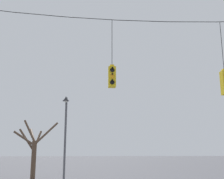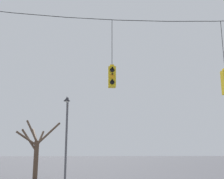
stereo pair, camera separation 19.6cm
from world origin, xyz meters
The scene contains 4 objects.
span_wire centered at (0.00, 0.06, 8.34)m, with size 17.16×0.03×0.49m.
traffic_light_over_intersection centered at (-1.48, 0.06, 5.39)m, with size 0.34×0.58×3.32m.
street_lamp centered at (-3.87, 3.73, 3.35)m, with size 0.37×0.66×5.08m.
bare_tree centered at (-6.82, 10.08, 2.26)m, with size 3.19×2.64×4.46m.
Camera 1 is at (-2.37, -12.34, 2.06)m, focal length 45.00 mm.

